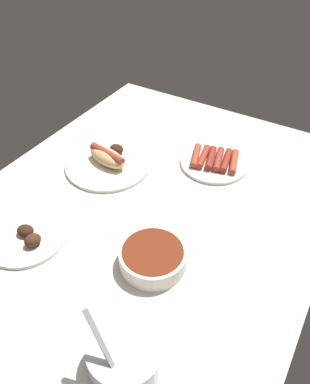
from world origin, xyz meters
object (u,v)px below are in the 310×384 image
object	(u,v)px
bowl_chili	(153,257)
plate_grilled_meat	(27,236)
plate_sausages	(214,161)
bowl_coleslaw	(125,355)
plate_hotdog_assembled	(108,161)

from	to	relation	value
bowl_chili	plate_grilled_meat	xyz separation A→B (cm)	(9.01, -30.31, -1.73)
plate_sausages	bowl_coleslaw	distance (cm)	64.74
bowl_chili	bowl_coleslaw	size ratio (longest dim) A/B	0.94
plate_grilled_meat	plate_sausages	bearing A→B (deg)	152.18
bowl_chili	plate_hotdog_assembled	xyz separation A→B (cm)	(-24.83, -30.59, -0.86)
plate_sausages	plate_grilled_meat	distance (cm)	57.31
plate_sausages	bowl_coleslaw	world-z (taller)	bowl_coleslaw
plate_sausages	bowl_chili	bearing A→B (deg)	4.88
plate_grilled_meat	bowl_coleslaw	distance (cm)	40.18
bowl_coleslaw	plate_hotdog_assembled	size ratio (longest dim) A/B	0.64
plate_sausages	bowl_coleslaw	size ratio (longest dim) A/B	1.25
bowl_chili	bowl_coleslaw	bearing A→B (deg)	19.03
plate_sausages	plate_hotdog_assembled	distance (cm)	31.85
plate_grilled_meat	plate_hotdog_assembled	world-z (taller)	plate_hotdog_assembled
plate_sausages	plate_grilled_meat	world-z (taller)	plate_grilled_meat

